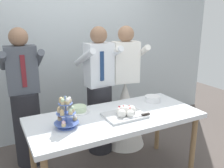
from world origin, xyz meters
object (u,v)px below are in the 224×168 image
round_cake (79,109)px  person_guest (26,106)px  cupcake_stand (66,114)px  person_groom (100,98)px  dessert_table (116,122)px  plate_stack (152,99)px  person_bride (125,105)px  main_cake_tray (125,113)px

round_cake → person_guest: bearing=132.9°
cupcake_stand → person_groom: person_groom is taller
cupcake_stand → person_guest: size_ratio=0.18×
cupcake_stand → person_guest: person_guest is taller
person_guest → dessert_table: bearing=-45.4°
dessert_table → person_guest: size_ratio=1.08×
person_groom → plate_stack: bearing=-43.6°
round_cake → person_bride: (0.80, 0.37, -0.22)m
cupcake_stand → plate_stack: bearing=10.1°
plate_stack → person_groom: 0.68m
dessert_table → cupcake_stand: size_ratio=5.90×
main_cake_tray → person_groom: person_groom is taller
person_guest → person_groom: bearing=-9.3°
cupcake_stand → person_bride: (1.03, 0.67, -0.33)m
plate_stack → dessert_table: bearing=-163.6°
main_cake_tray → round_cake: size_ratio=1.81×
dessert_table → cupcake_stand: cupcake_stand is taller
person_groom → main_cake_tray: bearing=-92.9°
dessert_table → person_guest: 1.12m
cupcake_stand → person_bride: person_bride is taller
dessert_table → plate_stack: size_ratio=9.44×
person_bride → round_cake: bearing=-155.0°
main_cake_tray → person_guest: bearing=135.1°
main_cake_tray → round_cake: main_cake_tray is taller
dessert_table → cupcake_stand: 0.57m
plate_stack → person_groom: bearing=136.4°
main_cake_tray → person_bride: person_bride is taller
person_guest → plate_stack: bearing=-24.0°
round_cake → person_groom: size_ratio=0.14×
plate_stack → person_bride: bearing=103.1°
main_cake_tray → person_bride: size_ratio=0.26×
main_cake_tray → person_guest: (-0.86, 0.86, -0.07)m
plate_stack → person_guest: person_guest is taller
round_cake → person_bride: bearing=25.0°
dessert_table → plate_stack: 0.64m
cupcake_stand → person_groom: bearing=46.1°
person_bride → cupcake_stand: bearing=-146.9°
main_cake_tray → plate_stack: (0.53, 0.24, -0.01)m
round_cake → person_bride: 0.91m
dessert_table → cupcake_stand: bearing=-177.4°
dessert_table → person_guest: bearing=134.6°
main_cake_tray → round_cake: bearing=138.1°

